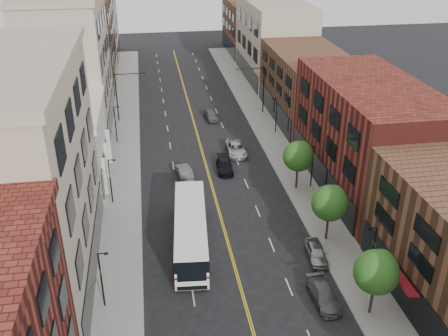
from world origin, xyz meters
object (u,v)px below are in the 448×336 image
city_bus (191,229)px  car_lane_a (225,166)px  car_lane_b (236,149)px  car_parked_mid (324,295)px  car_lane_behind (184,172)px  car_lane_c (211,115)px  car_parked_far (316,253)px

city_bus → car_lane_a: 15.69m
city_bus → car_lane_b: size_ratio=2.58×
car_parked_mid → car_lane_behind: car_lane_behind is taller
car_lane_behind → car_parked_mid: bearing=104.8°
car_lane_a → car_lane_c: bearing=90.9°
car_parked_far → car_lane_b: (-3.16, 22.76, 0.03)m
car_parked_mid → car_lane_behind: (-9.14, 22.80, 0.08)m
city_bus → car_lane_b: 20.60m
car_lane_c → city_bus: bearing=-108.1°
car_parked_mid → car_lane_behind: size_ratio=1.00×
car_lane_behind → car_lane_a: 5.06m
car_parked_mid → car_parked_far: size_ratio=1.11×
car_lane_b → city_bus: bearing=-110.8°
city_bus → car_lane_behind: 13.72m
car_parked_mid → car_lane_b: (-1.97, 28.21, 0.07)m
car_lane_a → car_lane_c: (0.64, 16.90, 0.04)m
car_lane_b → car_lane_c: 12.56m
car_parked_far → car_lane_behind: (-10.33, 17.35, 0.05)m
car_parked_far → car_lane_b: bearing=103.6°
car_lane_behind → car_lane_b: size_ratio=0.86×
car_lane_b → car_parked_far: bearing=-80.9°
city_bus → car_lane_c: size_ratio=3.24×
car_lane_behind → car_lane_c: bearing=-114.5°
car_parked_mid → car_lane_c: car_lane_c is taller
car_lane_behind → car_lane_b: (7.17, 5.41, -0.01)m
car_parked_far → car_lane_b: 22.98m
city_bus → car_lane_b: bearing=72.7°
car_lane_a → car_lane_b: bearing=66.6°
car_parked_mid → car_parked_far: bearing=75.6°
city_bus → car_lane_a: (5.51, 14.63, -1.29)m
car_lane_b → car_lane_c: car_lane_b is taller
car_lane_behind → car_lane_c: 18.73m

